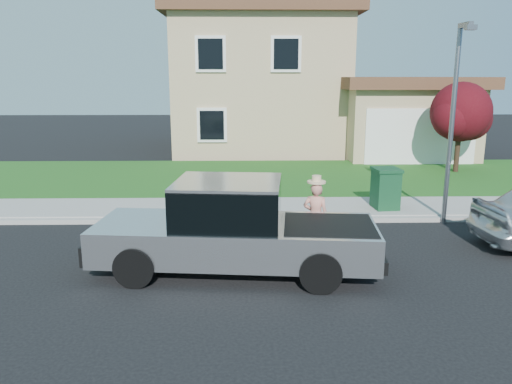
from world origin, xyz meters
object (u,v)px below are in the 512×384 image
ornamental_tree (461,115)px  street_lamp (454,114)px  trash_bin (386,188)px  woman (316,215)px  pickup_truck (234,230)px

ornamental_tree → street_lamp: bearing=-114.8°
ornamental_tree → trash_bin: size_ratio=3.06×
street_lamp → woman: bearing=-156.4°
woman → street_lamp: 4.51m
ornamental_tree → street_lamp: size_ratio=0.69×
trash_bin → street_lamp: 2.64m
woman → pickup_truck: bearing=51.7°
pickup_truck → ornamental_tree: (8.34, 9.67, 1.44)m
ornamental_tree → trash_bin: (-4.31, -5.57, -1.56)m
pickup_truck → trash_bin: pickup_truck is taller
ornamental_tree → trash_bin: bearing=-127.7°
pickup_truck → trash_bin: bearing=51.0°
woman → trash_bin: size_ratio=1.47×
pickup_truck → woman: size_ratio=3.41×
pickup_truck → street_lamp: bearing=35.7°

